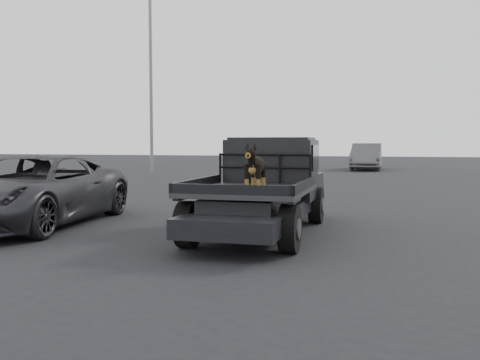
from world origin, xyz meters
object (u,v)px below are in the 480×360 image
(dog, at_px, (255,169))
(floodlight_near, at_px, (150,40))
(flatbed_ute, at_px, (262,209))
(parked_suv, at_px, (31,190))
(distant_car_a, at_px, (366,156))

(dog, height_order, floodlight_near, floodlight_near)
(flatbed_ute, distance_m, parked_suv, 4.78)
(parked_suv, bearing_deg, flatbed_ute, -1.45)
(dog, distance_m, floodlight_near, 22.23)
(flatbed_ute, distance_m, distant_car_a, 24.70)
(dog, relative_size, parked_suv, 0.14)
(distant_car_a, distance_m, floodlight_near, 14.90)
(flatbed_ute, distance_m, dog, 1.95)
(flatbed_ute, xyz_separation_m, parked_suv, (-4.76, -0.35, 0.26))
(distant_car_a, bearing_deg, floodlight_near, -144.88)
(floodlight_near, bearing_deg, distant_car_a, 34.57)
(flatbed_ute, relative_size, dog, 7.30)
(floodlight_near, bearing_deg, flatbed_ute, -59.39)
(parked_suv, xyz_separation_m, distant_car_a, (5.79, 25.03, 0.11))
(flatbed_ute, height_order, dog, dog)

